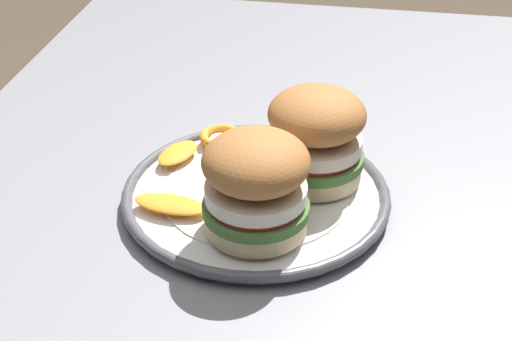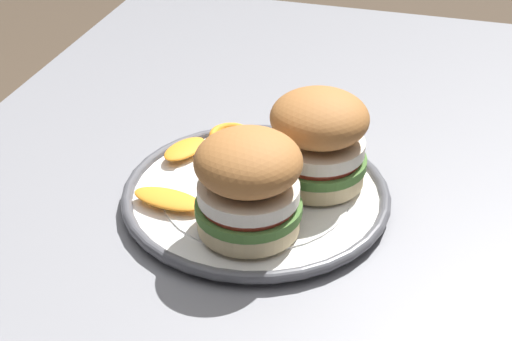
{
  "view_description": "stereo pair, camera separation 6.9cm",
  "coord_description": "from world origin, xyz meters",
  "px_view_note": "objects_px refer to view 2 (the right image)",
  "views": [
    {
      "loc": [
        -0.58,
        -0.09,
        1.19
      ],
      "look_at": [
        0.06,
        0.02,
        0.77
      ],
      "focal_mm": 53.42,
      "sensor_mm": 36.0,
      "label": 1
    },
    {
      "loc": [
        -0.57,
        -0.16,
        1.19
      ],
      "look_at": [
        0.06,
        0.02,
        0.77
      ],
      "focal_mm": 53.42,
      "sensor_mm": 36.0,
      "label": 2
    }
  ],
  "objects_px": {
    "dinner_plate": "(256,195)",
    "sandwich_half_right": "(248,183)",
    "dining_table": "(262,316)",
    "sandwich_half_left": "(319,138)"
  },
  "relations": [
    {
      "from": "dining_table",
      "to": "dinner_plate",
      "type": "relative_size",
      "value": 4.62
    },
    {
      "from": "sandwich_half_left",
      "to": "dining_table",
      "type": "bearing_deg",
      "value": 159.15
    },
    {
      "from": "dinner_plate",
      "to": "sandwich_half_right",
      "type": "relative_size",
      "value": 2.37
    },
    {
      "from": "dining_table",
      "to": "sandwich_half_left",
      "type": "xyz_separation_m",
      "value": [
        0.09,
        -0.03,
        0.17
      ]
    },
    {
      "from": "dining_table",
      "to": "dinner_plate",
      "type": "bearing_deg",
      "value": 21.57
    },
    {
      "from": "sandwich_half_right",
      "to": "dinner_plate",
      "type": "bearing_deg",
      "value": 9.89
    },
    {
      "from": "dinner_plate",
      "to": "sandwich_half_right",
      "type": "height_order",
      "value": "sandwich_half_right"
    },
    {
      "from": "dining_table",
      "to": "sandwich_half_right",
      "type": "distance_m",
      "value": 0.17
    },
    {
      "from": "sandwich_half_left",
      "to": "sandwich_half_right",
      "type": "relative_size",
      "value": 1.13
    },
    {
      "from": "dinner_plate",
      "to": "sandwich_half_left",
      "type": "xyz_separation_m",
      "value": [
        0.03,
        -0.06,
        0.06
      ]
    }
  ]
}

